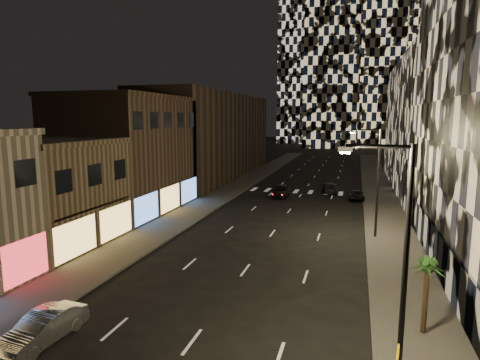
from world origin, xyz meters
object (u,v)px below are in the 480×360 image
Objects in this scene: streetlight_near at (399,252)px; car_silver_parked at (43,328)px; car_dark_midlane at (281,191)px; car_dark_oncoming at (330,188)px; streetlight_far at (375,175)px; car_dark_rightlane at (356,195)px; palm_tree at (427,271)px.

streetlight_near reaches higher than car_silver_parked.
car_silver_parked is 0.92× the size of car_dark_midlane.
car_dark_midlane is 0.98× the size of car_dark_oncoming.
car_dark_rightlane is (-1.35, 16.33, -4.80)m from streetlight_far.
car_dark_midlane is 9.36m from car_dark_rightlane.
car_dark_oncoming is (5.82, 4.58, -0.10)m from car_dark_midlane.
streetlight_near is at bearing -74.37° from car_dark_midlane.
streetlight_far is 1.94× the size of car_dark_midlane.
car_dark_rightlane is (-1.35, 36.33, -4.80)m from streetlight_near.
streetlight_near is at bearing -111.23° from palm_tree.
streetlight_far is 26.02m from car_silver_parked.
streetlight_near is 20.00m from streetlight_far.
car_dark_oncoming is (-4.85, 40.12, -4.66)m from streetlight_near.
palm_tree is (6.61, -35.61, 2.44)m from car_dark_oncoming.
streetlight_near is 15.48m from car_silver_parked.
car_silver_parked is 1.18× the size of palm_tree.
streetlight_near is at bearing -90.74° from car_dark_rightlane.
streetlight_near is 1.94× the size of car_dark_midlane.
car_dark_rightlane is at bearing 127.60° from car_dark_oncoming.
streetlight_far reaches higher than car_dark_midlane.
car_silver_parked is at bearing -125.15° from streetlight_far.
palm_tree is (3.11, -31.82, 2.58)m from car_dark_rightlane.
car_dark_oncoming is 1.20× the size of car_dark_rightlane.
car_dark_midlane reaches higher than car_dark_rightlane.
car_dark_midlane is at bearing -178.01° from car_dark_rightlane.
car_silver_parked is at bearing -161.74° from palm_tree.
streetlight_far is at bearing -88.13° from car_dark_rightlane.
car_dark_midlane is at bearing 87.49° from car_silver_parked.
car_silver_parked is at bearing 71.34° from car_dark_oncoming.
palm_tree is at bearing 95.38° from car_dark_oncoming.
streetlight_near is at bearing 7.45° from car_silver_parked.
car_dark_oncoming is at bearing 80.31° from car_silver_parked.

